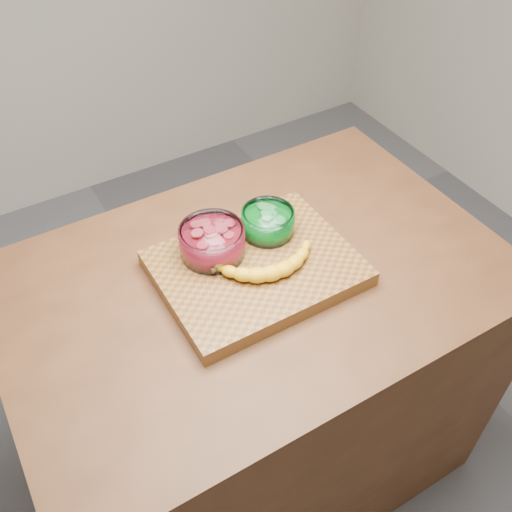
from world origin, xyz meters
TOP-DOWN VIEW (x-y plane):
  - ground at (0.00, 0.00)m, footprint 3.50×3.50m
  - counter at (0.00, 0.00)m, footprint 1.20×0.80m
  - cutting_board at (0.00, 0.00)m, footprint 0.45×0.35m
  - bowl_red at (-0.07, 0.08)m, footprint 0.15×0.15m
  - bowl_green at (0.08, 0.08)m, footprint 0.13×0.13m
  - banana at (0.02, -0.02)m, footprint 0.27×0.15m

SIDE VIEW (x-z plane):
  - ground at x=0.00m, z-range 0.00..0.00m
  - counter at x=0.00m, z-range 0.00..0.90m
  - cutting_board at x=0.00m, z-range 0.90..0.94m
  - banana at x=0.02m, z-range 0.94..0.98m
  - bowl_green at x=0.08m, z-range 0.94..1.00m
  - bowl_red at x=-0.07m, z-range 0.94..1.01m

